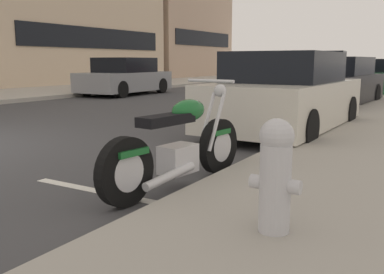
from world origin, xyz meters
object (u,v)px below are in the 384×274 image
at_px(crossing_truck, 317,65).
at_px(fire_hydrant, 275,173).
at_px(parked_car_far_down_curb, 286,95).
at_px(car_opposite_curb, 125,77).
at_px(parked_car_behind_motorcycle, 334,83).
at_px(parked_car_across_street, 371,78).
at_px(parked_motorcycle, 180,147).

distance_m(crossing_truck, fire_hydrant, 29.07).
xyz_separation_m(parked_car_far_down_curb, car_opposite_curb, (5.78, 8.55, -0.01)).
bearing_deg(parked_car_behind_motorcycle, car_opposite_curb, 89.87).
distance_m(parked_car_far_down_curb, parked_car_across_street, 11.20).
relative_size(parked_car_far_down_curb, crossing_truck, 0.80).
xyz_separation_m(parked_car_across_street, crossing_truck, (11.95, 5.30, 0.39)).
bearing_deg(parked_car_behind_motorcycle, crossing_truck, 19.88).
bearing_deg(parked_car_across_street, crossing_truck, 26.91).
relative_size(parked_car_behind_motorcycle, car_opposite_curb, 1.12).
bearing_deg(parked_motorcycle, parked_car_far_down_curb, 9.95).
height_order(parked_car_far_down_curb, parked_car_behind_motorcycle, parked_car_far_down_curb).
height_order(parked_car_behind_motorcycle, car_opposite_curb, car_opposite_curb).
relative_size(parked_car_far_down_curb, parked_car_across_street, 0.89).
bearing_deg(fire_hydrant, crossing_truck, 14.13).
height_order(parked_motorcycle, parked_car_behind_motorcycle, parked_car_behind_motorcycle).
xyz_separation_m(crossing_truck, car_opposite_curb, (-17.37, 3.08, -0.36)).
bearing_deg(car_opposite_curb, fire_hydrant, 40.36).
bearing_deg(parked_motorcycle, crossing_truck, 18.66).
xyz_separation_m(parked_motorcycle, parked_car_across_street, (15.25, 0.39, 0.22)).
relative_size(parked_motorcycle, parked_car_across_street, 0.47).
xyz_separation_m(parked_car_across_street, car_opposite_curb, (-5.42, 8.38, 0.03)).
bearing_deg(fire_hydrant, parked_car_behind_motorcycle, 10.61).
relative_size(parked_car_across_street, car_opposite_curb, 1.09).
distance_m(parked_car_behind_motorcycle, parked_car_across_street, 5.98).
relative_size(parked_motorcycle, parked_car_far_down_curb, 0.53).
distance_m(parked_car_behind_motorcycle, fire_hydrant, 10.43).
bearing_deg(parked_car_behind_motorcycle, parked_car_across_street, 2.55).
distance_m(parked_car_far_down_curb, fire_hydrant, 5.29).
bearing_deg(crossing_truck, parked_car_across_street, 109.05).
xyz_separation_m(parked_car_behind_motorcycle, fire_hydrant, (-10.25, -1.92, -0.12)).
height_order(parked_motorcycle, fire_hydrant, parked_motorcycle).
height_order(parked_car_far_down_curb, fire_hydrant, parked_car_far_down_curb).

